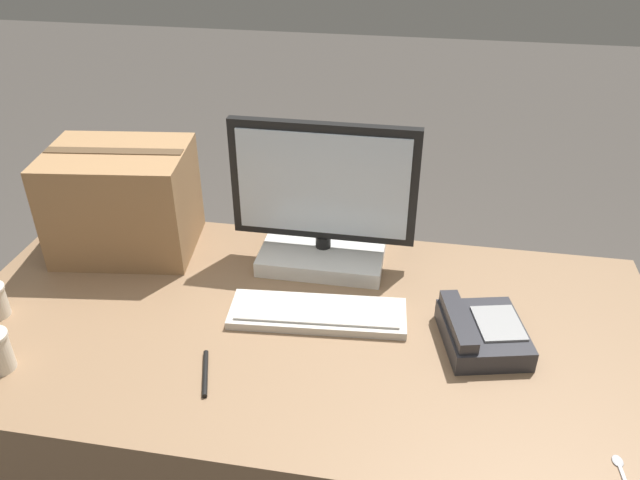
# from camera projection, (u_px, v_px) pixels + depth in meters

# --- Properties ---
(office_desk) EXTENTS (1.80, 0.90, 0.72)m
(office_desk) POSITION_uv_depth(u_px,v_px,m) (305.00, 421.00, 1.77)
(office_desk) COLOR #8C6B4C
(office_desk) RESTS_ON ground_plane
(monitor) EXTENTS (0.52, 0.25, 0.42)m
(monitor) POSITION_uv_depth(u_px,v_px,m) (322.00, 213.00, 1.75)
(monitor) COLOR white
(monitor) RESTS_ON office_desk
(keyboard) EXTENTS (0.46, 0.18, 0.03)m
(keyboard) POSITION_uv_depth(u_px,v_px,m) (318.00, 313.00, 1.60)
(keyboard) COLOR beige
(keyboard) RESTS_ON office_desk
(desk_phone) EXTENTS (0.23, 0.26, 0.08)m
(desk_phone) POSITION_uv_depth(u_px,v_px,m) (481.00, 332.00, 1.51)
(desk_phone) COLOR #2D2D33
(desk_phone) RESTS_ON office_desk
(cardboard_box) EXTENTS (0.43, 0.35, 0.31)m
(cardboard_box) POSITION_uv_depth(u_px,v_px,m) (123.00, 201.00, 1.82)
(cardboard_box) COLOR #9E754C
(cardboard_box) RESTS_ON office_desk
(pen_marker) EXTENTS (0.05, 0.14, 0.01)m
(pen_marker) POSITION_uv_depth(u_px,v_px,m) (205.00, 373.00, 1.42)
(pen_marker) COLOR black
(pen_marker) RESTS_ON office_desk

